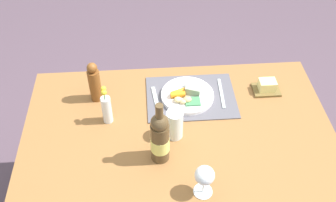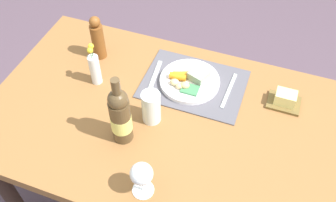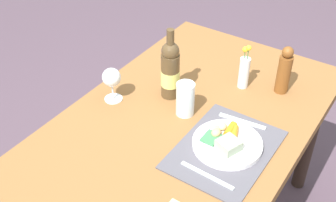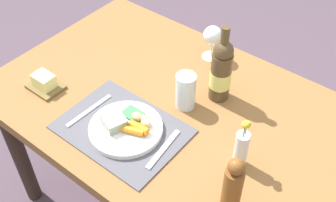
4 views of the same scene
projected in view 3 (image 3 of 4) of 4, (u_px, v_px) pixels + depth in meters
dining_table at (187, 135)px, 1.76m from camera, size 1.38×0.87×0.72m
placemat at (225, 149)px, 1.57m from camera, size 0.42×0.31×0.01m
dinner_plate at (227, 142)px, 1.57m from camera, size 0.25×0.25×0.06m
fork at (207, 175)px, 1.46m from camera, size 0.02×0.20×0.00m
knife at (242, 121)px, 1.68m from camera, size 0.04×0.19×0.00m
flower_vase at (244, 71)px, 1.83m from camera, size 0.04×0.04×0.20m
wine_glass at (112, 78)px, 1.75m from camera, size 0.08×0.08×0.15m
water_tumbler at (185, 101)px, 1.70m from camera, size 0.07×0.07×0.14m
pepper_mill at (284, 71)px, 1.79m from camera, size 0.06×0.06×0.21m
wine_bottle at (170, 70)px, 1.76m from camera, size 0.08×0.08×0.31m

